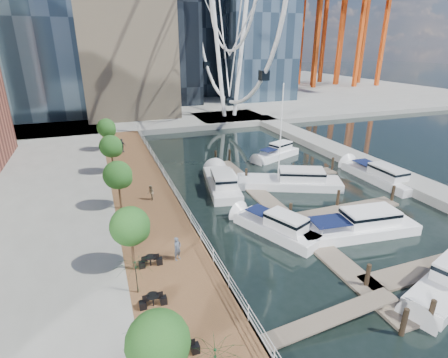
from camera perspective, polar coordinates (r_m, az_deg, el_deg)
ground at (r=25.91m, az=13.94°, el=-15.62°), size 520.00×520.00×0.00m
boardwalk at (r=35.17m, az=-12.56°, el=-4.14°), size 6.00×60.00×1.00m
seawall at (r=35.60m, az=-7.78°, el=-3.49°), size 0.25×60.00×1.00m
land_far at (r=120.29m, az=-14.53°, el=13.54°), size 200.00×114.00×1.00m
breakwater at (r=51.27m, az=20.40°, el=3.13°), size 4.00×60.00×1.00m
pier at (r=75.15m, az=0.87°, el=9.90°), size 14.00×12.00×1.00m
railing at (r=35.17m, az=-8.03°, el=-1.99°), size 0.10×60.00×1.05m
floating_docks at (r=36.79m, az=15.84°, el=-3.31°), size 16.00×34.00×2.60m
port_cranes at (r=138.18m, az=16.53°, el=22.41°), size 40.00×52.00×38.00m
street_trees at (r=32.64m, az=-16.98°, el=0.61°), size 2.60×42.60×4.60m
cafe_tables at (r=20.37m, az=-9.31°, el=-22.17°), size 2.50×13.70×0.74m
yacht_foreground at (r=32.38m, az=20.46°, el=-8.38°), size 12.14×4.49×2.15m
pedestrian_near at (r=25.13m, az=-7.62°, el=-11.19°), size 0.77×0.71×1.76m
pedestrian_mid at (r=34.61m, az=-11.88°, el=-2.24°), size 0.59×0.74×1.51m
pedestrian_far at (r=51.09m, az=-16.30°, el=5.28°), size 1.17×1.10×1.93m
moored_yachts at (r=39.85m, az=11.40°, el=-1.74°), size 22.25×34.87×11.50m
cafe_seating at (r=18.59m, az=-9.15°, el=-23.48°), size 5.56×11.10×2.70m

